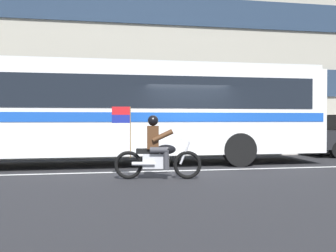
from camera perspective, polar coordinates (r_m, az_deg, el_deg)
ground_plane at (r=11.59m, az=3.18°, el=-6.25°), size 60.00×60.00×0.00m
sidewalk_curb at (r=16.56m, az=-0.98°, el=-3.80°), size 28.00×3.80×0.15m
lane_center_stripe at (r=11.01m, az=3.91°, el=-6.61°), size 26.60×0.14×0.01m
office_building_facade at (r=19.05m, az=-2.13°, el=11.11°), size 28.00×0.89×9.59m
transit_bus at (r=12.40m, az=-7.05°, el=2.94°), size 13.05×2.67×3.22m
motorcycle_with_rider at (r=9.36m, az=-1.67°, el=-3.89°), size 2.17×0.70×1.78m
fire_hydrant at (r=15.72m, az=-20.39°, el=-2.50°), size 0.22×0.30×0.75m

